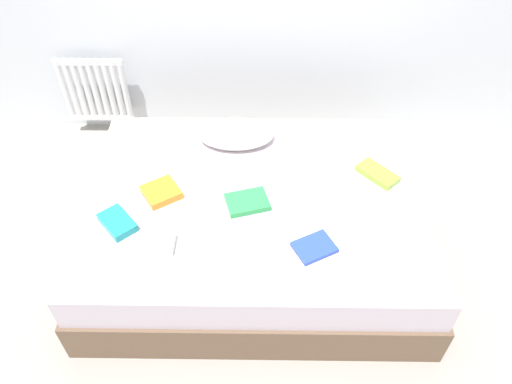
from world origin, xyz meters
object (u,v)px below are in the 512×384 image
(pillow, at_px, (236,134))
(textbook_orange, at_px, (161,193))
(radiator, at_px, (95,91))
(textbook_lime, at_px, (377,174))
(textbook_blue, at_px, (314,247))
(bed, at_px, (256,225))
(textbook_green, at_px, (247,202))
(textbook_white, at_px, (155,244))
(textbook_teal, at_px, (117,223))

(pillow, xyz_separation_m, textbook_orange, (-0.41, -0.50, -0.03))
(radiator, xyz_separation_m, textbook_lime, (1.96, -1.03, 0.12))
(textbook_lime, height_order, textbook_blue, textbook_lime)
(bed, height_order, textbook_blue, textbook_blue)
(textbook_green, height_order, textbook_blue, textbook_green)
(textbook_white, relative_size, textbook_green, 0.86)
(bed, height_order, textbook_white, textbook_white)
(textbook_orange, xyz_separation_m, textbook_blue, (0.85, -0.38, -0.01))
(bed, distance_m, textbook_blue, 0.56)
(bed, relative_size, pillow, 4.16)
(textbook_green, relative_size, textbook_orange, 1.21)
(textbook_white, xyz_separation_m, textbook_teal, (-0.23, 0.14, 0.00))
(textbook_lime, bearing_deg, pillow, -153.39)
(radiator, relative_size, pillow, 1.10)
(radiator, xyz_separation_m, textbook_teal, (0.49, -1.43, 0.13))
(textbook_white, bearing_deg, textbook_teal, 148.91)
(textbook_orange, xyz_separation_m, textbook_lime, (1.26, 0.18, -0.00))
(bed, bearing_deg, textbook_teal, -162.60)
(textbook_lime, bearing_deg, textbook_orange, -124.44)
(pillow, height_order, textbook_lime, pillow)
(bed, distance_m, radiator, 1.73)
(radiator, height_order, textbook_orange, radiator)
(textbook_white, height_order, textbook_lime, textbook_white)
(textbook_green, height_order, textbook_teal, textbook_teal)
(bed, xyz_separation_m, textbook_blue, (0.31, -0.38, 0.27))
(pillow, distance_m, textbook_green, 0.58)
(textbook_green, xyz_separation_m, textbook_blue, (0.36, -0.31, -0.01))
(pillow, xyz_separation_m, textbook_white, (-0.38, -0.88, -0.03))
(radiator, xyz_separation_m, textbook_blue, (1.54, -1.58, 0.12))
(radiator, height_order, textbook_teal, radiator)
(pillow, xyz_separation_m, textbook_blue, (0.44, -0.88, -0.04))
(textbook_green, bearing_deg, textbook_blue, -57.53)
(textbook_lime, bearing_deg, textbook_teal, -116.95)
(pillow, bearing_deg, textbook_lime, -20.92)
(radiator, distance_m, textbook_lime, 2.21)
(textbook_teal, distance_m, textbook_lime, 1.52)
(textbook_orange, bearing_deg, pillow, 18.38)
(bed, distance_m, textbook_orange, 0.61)
(radiator, bearing_deg, textbook_orange, -60.00)
(textbook_green, distance_m, textbook_teal, 0.72)
(pillow, bearing_deg, textbook_teal, -129.77)
(bed, relative_size, textbook_lime, 8.11)
(textbook_lime, xyz_separation_m, textbook_blue, (-0.41, -0.56, -0.01))
(textbook_white, distance_m, textbook_green, 0.56)
(pillow, bearing_deg, radiator, 147.62)
(pillow, relative_size, textbook_orange, 2.52)
(pillow, relative_size, textbook_green, 2.08)
(radiator, xyz_separation_m, textbook_green, (1.19, -1.27, 0.12))
(radiator, height_order, textbook_white, radiator)
(bed, distance_m, textbook_white, 0.70)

